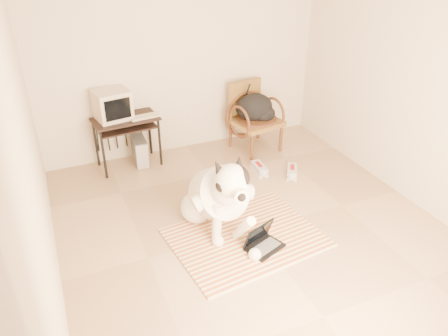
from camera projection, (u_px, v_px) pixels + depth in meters
floor at (253, 230)px, 4.75m from camera, size 4.50×4.50×0.00m
wall_back at (182, 56)px, 5.90m from camera, size 4.50×0.00×4.50m
wall_left at (30, 153)px, 3.40m from camera, size 0.00×4.50×4.50m
wall_right at (421, 87)px, 4.78m from camera, size 0.00×4.50×4.50m
rug at (246, 237)px, 4.62m from camera, size 1.64×1.32×0.02m
dog at (218, 196)px, 4.59m from camera, size 0.69×1.45×1.04m
laptop at (262, 242)px, 4.45m from camera, size 0.44×0.38×0.26m
computer_desk at (126, 125)px, 5.73m from camera, size 0.88×0.54×0.70m
crt_monitor at (112, 105)px, 5.59m from camera, size 0.49×0.47×0.38m
desk_keyboard at (145, 117)px, 5.71m from camera, size 0.40×0.18×0.03m
pc_tower at (140, 151)px, 5.99m from camera, size 0.19×0.41×0.37m
rattan_chair at (254, 117)px, 6.28m from camera, size 0.73×0.72×0.96m
backpack at (256, 108)px, 6.19m from camera, size 0.54×0.45×0.39m
sneaker_left at (259, 169)px, 5.83m from camera, size 0.16×0.33×0.11m
sneaker_right at (292, 172)px, 5.76m from camera, size 0.27×0.34×0.11m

